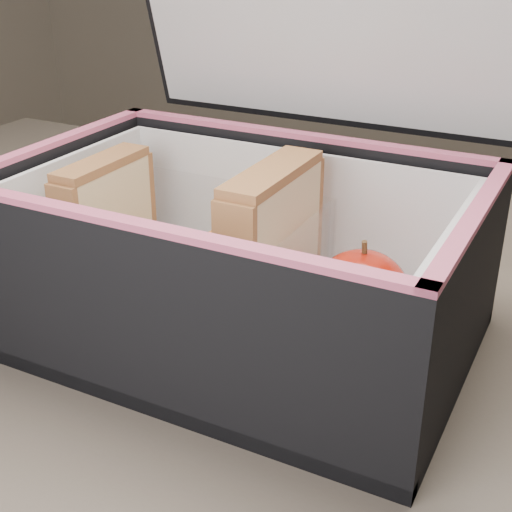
{
  "coord_description": "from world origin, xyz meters",
  "views": [
    {
      "loc": [
        0.24,
        -0.42,
        1.04
      ],
      "look_at": [
        0.02,
        -0.01,
        0.81
      ],
      "focal_mm": 50.0,
      "sensor_mm": 36.0,
      "label": 1
    }
  ],
  "objects": [
    {
      "name": "red_apple",
      "position": [
        0.1,
        -0.01,
        0.8
      ],
      "size": [
        0.07,
        0.07,
        0.07
      ],
      "rotation": [
        0.0,
        0.0,
        0.01
      ],
      "color": "#8C0B00",
      "rests_on": "paper_napkin"
    },
    {
      "name": "lunch_bag",
      "position": [
        0.01,
        -0.01,
        0.82
      ],
      "size": [
        0.33,
        0.28,
        0.33
      ],
      "color": "black",
      "rests_on": "kitchen_table"
    },
    {
      "name": "sandwich_right",
      "position": [
        0.04,
        -0.01,
        0.83
      ],
      "size": [
        0.03,
        0.11,
        0.12
      ],
      "color": "beige",
      "rests_on": "plastic_tub"
    },
    {
      "name": "sandwich_left",
      "position": [
        -0.11,
        -0.01,
        0.82
      ],
      "size": [
        0.03,
        0.09,
        0.1
      ],
      "color": "beige",
      "rests_on": "plastic_tub"
    },
    {
      "name": "kitchen_table",
      "position": [
        0.0,
        0.0,
        0.66
      ],
      "size": [
        1.2,
        0.8,
        0.75
      ],
      "color": "brown",
      "rests_on": "ground"
    },
    {
      "name": "carrot_sticks",
      "position": [
        -0.04,
        -0.01,
        0.78
      ],
      "size": [
        0.05,
        0.13,
        0.03
      ],
      "color": "#DF5710",
      "rests_on": "plastic_tub"
    },
    {
      "name": "plastic_tub",
      "position": [
        -0.04,
        -0.01,
        0.8
      ],
      "size": [
        0.19,
        0.14,
        0.08
      ],
      "primitive_type": null,
      "color": "white",
      "rests_on": "lunch_bag"
    },
    {
      "name": "paper_napkin",
      "position": [
        0.11,
        -0.01,
        0.77
      ],
      "size": [
        0.1,
        0.1,
        0.01
      ],
      "primitive_type": "cube",
      "rotation": [
        0.0,
        0.0,
        -0.38
      ],
      "color": "white",
      "rests_on": "lunch_bag"
    }
  ]
}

